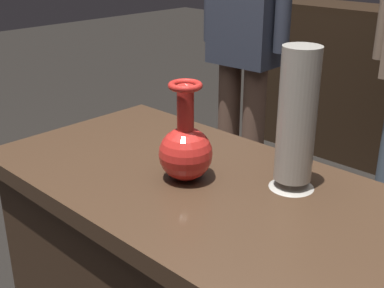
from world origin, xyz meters
name	(u,v)px	position (x,y,z in m)	size (l,w,h in m)	color
vase_centerpiece	(186,148)	(-0.03, -0.02, 0.89)	(0.14, 0.14, 0.26)	red
vase_tall_behind	(296,122)	(0.20, 0.14, 0.98)	(0.12, 0.12, 0.36)	gray
visitor_near_left	(245,28)	(-0.64, 0.99, 1.00)	(0.47, 0.19, 1.69)	brown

